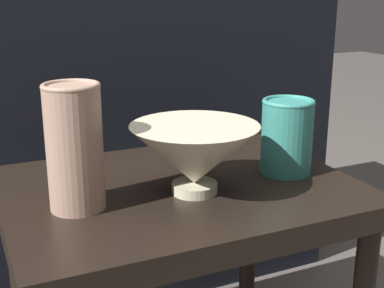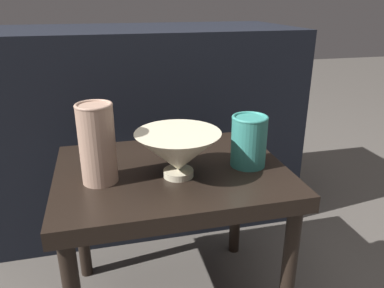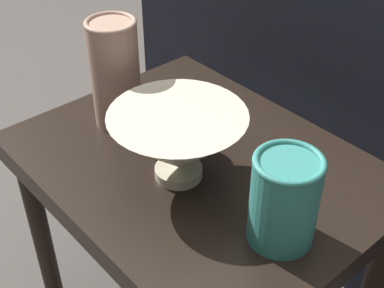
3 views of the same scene
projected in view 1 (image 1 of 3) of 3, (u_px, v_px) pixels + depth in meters
table at (179, 215)px, 0.91m from camera, size 0.57×0.44×0.43m
couch_backdrop at (95, 137)px, 1.39m from camera, size 1.11×0.50×0.73m
bowl at (195, 155)px, 0.83m from camera, size 0.20×0.20×0.11m
vase_textured_left at (75, 146)px, 0.77m from camera, size 0.08×0.08×0.19m
vase_colorful_right at (287, 135)px, 0.92m from camera, size 0.09×0.09×0.13m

